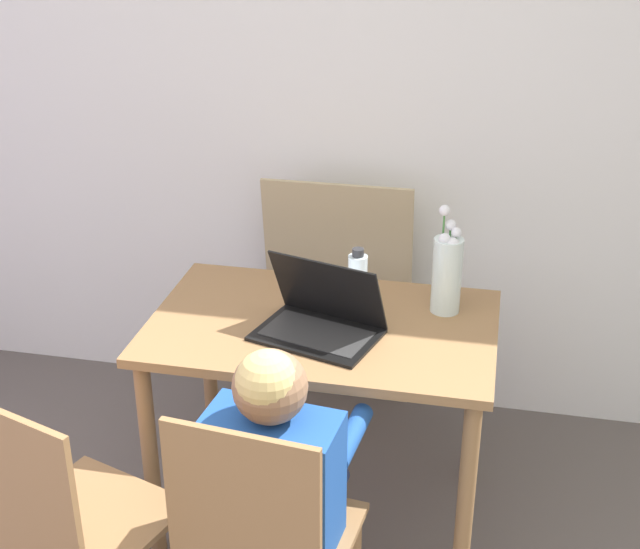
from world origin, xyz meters
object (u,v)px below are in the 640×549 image
object	(u,v)px
person_seated	(280,465)
flower_vase	(447,271)
chair_spare	(66,528)
water_bottle	(357,287)
laptop	(321,316)
chair_occupied	(264,547)

from	to	relation	value
person_seated	flower_vase	size ratio (longest dim) A/B	2.82
chair_spare	water_bottle	world-z (taller)	water_bottle
chair_spare	laptop	distance (m)	0.91
person_seated	water_bottle	bearing A→B (deg)	-92.25
chair_spare	laptop	xyz separation A→B (m)	(0.53, 0.66, 0.33)
chair_occupied	flower_vase	bearing A→B (deg)	-107.07
chair_occupied	chair_spare	world-z (taller)	same
chair_occupied	person_seated	world-z (taller)	person_seated
chair_occupied	flower_vase	xyz separation A→B (m)	(0.36, 0.84, 0.41)
chair_occupied	person_seated	size ratio (longest dim) A/B	0.89
chair_occupied	water_bottle	distance (m)	0.83
person_seated	water_bottle	world-z (taller)	person_seated
flower_vase	water_bottle	xyz separation A→B (m)	(-0.26, -0.11, -0.03)
chair_spare	laptop	bearing A→B (deg)	-110.07
chair_occupied	water_bottle	size ratio (longest dim) A/B	3.71
chair_occupied	laptop	size ratio (longest dim) A/B	2.16
chair_spare	person_seated	size ratio (longest dim) A/B	0.89
water_bottle	flower_vase	bearing A→B (deg)	23.65
chair_spare	flower_vase	bearing A→B (deg)	-116.43
flower_vase	water_bottle	world-z (taller)	flower_vase
person_seated	flower_vase	distance (m)	0.84
chair_occupied	water_bottle	bearing A→B (deg)	-91.89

